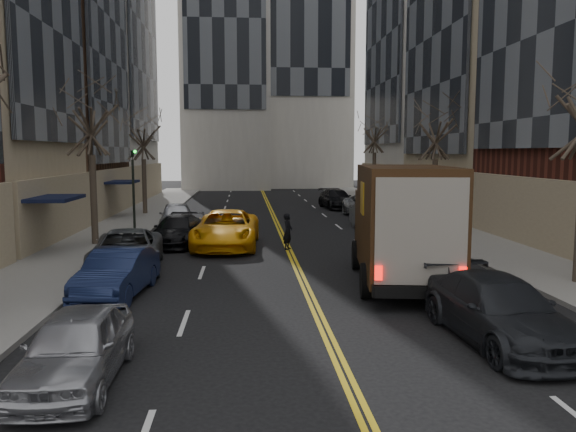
{
  "coord_description": "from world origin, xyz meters",
  "views": [
    {
      "loc": [
        -1.92,
        -6.05,
        4.32
      ],
      "look_at": [
        -0.5,
        12.49,
        2.2
      ],
      "focal_mm": 35.0,
      "sensor_mm": 36.0,
      "label": 1
    }
  ],
  "objects_px": {
    "observer_sedan": "(499,310)",
    "taxi": "(226,229)",
    "pedestrian": "(288,232)",
    "ups_truck": "(402,225)"
  },
  "relations": [
    {
      "from": "observer_sedan",
      "to": "taxi",
      "type": "height_order",
      "value": "taxi"
    },
    {
      "from": "pedestrian",
      "to": "ups_truck",
      "type": "bearing_deg",
      "value": -131.06
    },
    {
      "from": "taxi",
      "to": "pedestrian",
      "type": "height_order",
      "value": "taxi"
    },
    {
      "from": "taxi",
      "to": "pedestrian",
      "type": "relative_size",
      "value": 3.75
    },
    {
      "from": "taxi",
      "to": "ups_truck",
      "type": "bearing_deg",
      "value": -48.85
    },
    {
      "from": "pedestrian",
      "to": "observer_sedan",
      "type": "bearing_deg",
      "value": -138.93
    },
    {
      "from": "taxi",
      "to": "pedestrian",
      "type": "distance_m",
      "value": 2.85
    },
    {
      "from": "ups_truck",
      "to": "pedestrian",
      "type": "relative_size",
      "value": 4.57
    },
    {
      "from": "ups_truck",
      "to": "observer_sedan",
      "type": "relative_size",
      "value": 1.42
    },
    {
      "from": "taxi",
      "to": "pedestrian",
      "type": "xyz_separation_m",
      "value": [
        2.75,
        -0.75,
        -0.04
      ]
    }
  ]
}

